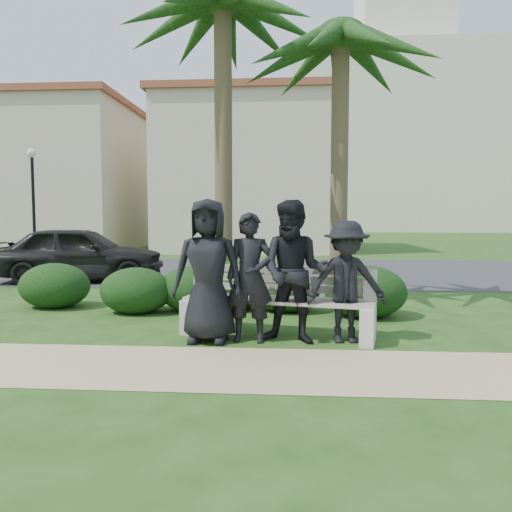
% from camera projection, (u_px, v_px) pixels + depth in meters
% --- Properties ---
extents(ground, '(160.00, 160.00, 0.00)m').
position_uv_depth(ground, '(211.00, 330.00, 7.21)').
color(ground, '#204413').
rests_on(ground, ground).
extents(footpath, '(30.00, 1.60, 0.01)m').
position_uv_depth(footpath, '(184.00, 367.00, 5.42)').
color(footpath, tan).
rests_on(footpath, ground).
extents(asphalt_street, '(160.00, 8.00, 0.01)m').
position_uv_depth(asphalt_street, '(253.00, 270.00, 15.16)').
color(asphalt_street, '#2D2D30').
rests_on(asphalt_street, ground).
extents(stucco_bldg_left, '(10.40, 8.40, 7.30)m').
position_uv_depth(stucco_bldg_left, '(36.00, 177.00, 25.68)').
color(stucco_bldg_left, beige).
rests_on(stucco_bldg_left, ground).
extents(stucco_bldg_right, '(8.40, 8.40, 7.30)m').
position_uv_depth(stucco_bldg_right, '(249.00, 176.00, 24.89)').
color(stucco_bldg_right, beige).
rests_on(stucco_bldg_right, ground).
extents(hotel_tower, '(26.00, 18.00, 37.30)m').
position_uv_depth(hotel_tower, '(400.00, 119.00, 59.84)').
color(hotel_tower, beige).
rests_on(hotel_tower, ground).
extents(street_lamp, '(0.36, 0.36, 4.29)m').
position_uv_depth(street_lamp, '(33.00, 183.00, 19.56)').
color(street_lamp, black).
rests_on(street_lamp, ground).
extents(park_bench, '(2.74, 1.16, 0.91)m').
position_uv_depth(park_bench, '(277.00, 306.00, 6.79)').
color(park_bench, gray).
rests_on(park_bench, ground).
extents(man_a, '(0.94, 0.64, 1.86)m').
position_uv_depth(man_a, '(208.00, 271.00, 6.45)').
color(man_a, black).
rests_on(man_a, ground).
extents(man_b, '(0.63, 0.43, 1.69)m').
position_uv_depth(man_b, '(250.00, 277.00, 6.46)').
color(man_b, black).
rests_on(man_b, ground).
extents(man_c, '(1.03, 0.89, 1.84)m').
position_uv_depth(man_c, '(294.00, 272.00, 6.40)').
color(man_c, black).
rests_on(man_c, ground).
extents(man_d, '(1.07, 0.68, 1.58)m').
position_uv_depth(man_d, '(346.00, 282.00, 6.43)').
color(man_d, black).
rests_on(man_d, ground).
extents(hedge_a, '(1.26, 1.04, 0.82)m').
position_uv_depth(hedge_a, '(55.00, 284.00, 8.97)').
color(hedge_a, black).
rests_on(hedge_a, ground).
extents(hedge_b, '(1.22, 1.01, 0.80)m').
position_uv_depth(hedge_b, '(136.00, 289.00, 8.46)').
color(hedge_b, black).
rests_on(hedge_b, ground).
extents(hedge_c, '(1.24, 1.03, 0.81)m').
position_uv_depth(hedge_c, '(194.00, 287.00, 8.64)').
color(hedge_c, black).
rests_on(hedge_c, ground).
extents(hedge_d, '(1.35, 1.12, 0.88)m').
position_uv_depth(hedge_d, '(232.00, 284.00, 8.84)').
color(hedge_d, black).
rests_on(hedge_d, ground).
extents(hedge_e, '(1.13, 0.93, 0.74)m').
position_uv_depth(hedge_e, '(287.00, 290.00, 8.59)').
color(hedge_e, black).
rests_on(hedge_e, ground).
extents(hedge_f, '(1.33, 1.10, 0.87)m').
position_uv_depth(hedge_f, '(366.00, 290.00, 8.11)').
color(hedge_f, black).
rests_on(hedge_f, ground).
extents(palm_left, '(3.00, 3.00, 6.38)m').
position_uv_depth(palm_left, '(223.00, 3.00, 8.79)').
color(palm_left, brown).
rests_on(palm_left, ground).
extents(palm_right, '(3.00, 3.00, 5.82)m').
position_uv_depth(palm_right, '(341.00, 39.00, 9.02)').
color(palm_right, brown).
rests_on(palm_right, ground).
extents(car_a, '(4.33, 2.30, 1.40)m').
position_uv_depth(car_a, '(80.00, 254.00, 12.55)').
color(car_a, black).
rests_on(car_a, ground).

